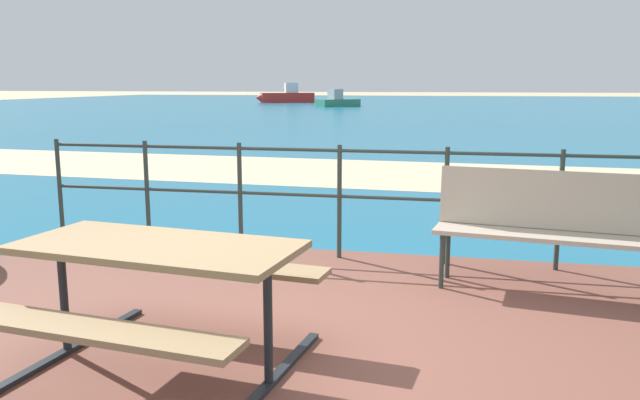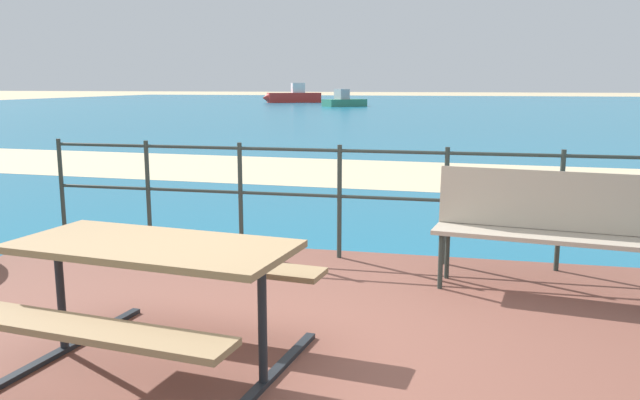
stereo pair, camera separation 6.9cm
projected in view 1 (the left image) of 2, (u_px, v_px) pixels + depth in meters
name	position (u px, v px, depth m)	size (l,w,h in m)	color
ground_plane	(269.00, 369.00, 3.87)	(240.00, 240.00, 0.00)	tan
patio_paving	(269.00, 364.00, 3.87)	(6.40, 5.20, 0.06)	brown
sea_water	(442.00, 109.00, 42.34)	(90.00, 90.00, 0.01)	#196B8E
beach_strip	(398.00, 174.00, 12.11)	(54.00, 3.89, 0.01)	beige
picnic_table	(158.00, 273.00, 3.63)	(1.77, 1.66, 0.75)	#8C704C
park_bench	(544.00, 220.00, 5.06)	(1.72, 0.66, 0.96)	tan
railing_fence	(339.00, 189.00, 6.00)	(5.94, 0.04, 1.08)	#2D3833
boat_near	(286.00, 96.00, 56.22)	(4.95, 3.36, 1.71)	red
boat_mid	(338.00, 101.00, 47.07)	(3.25, 3.19, 1.26)	#338466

